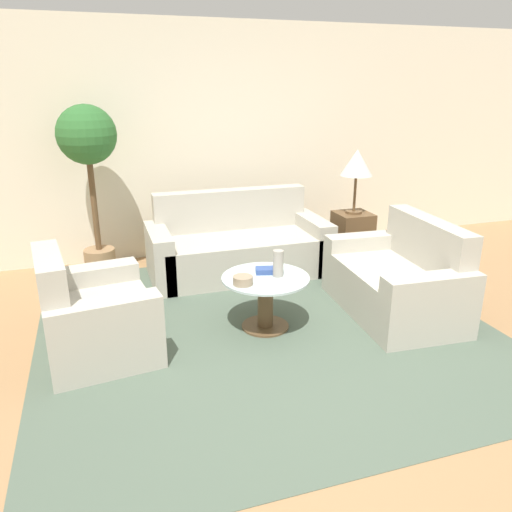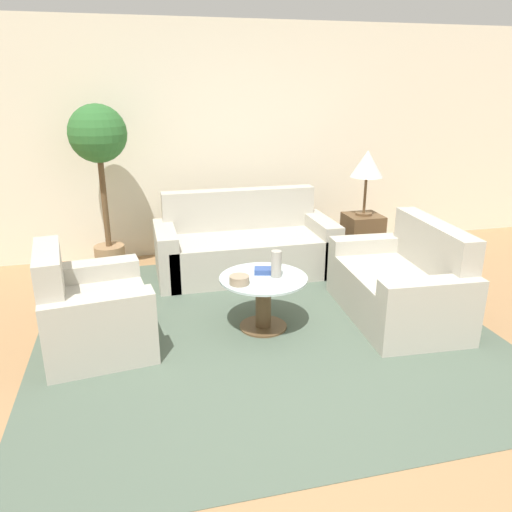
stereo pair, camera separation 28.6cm
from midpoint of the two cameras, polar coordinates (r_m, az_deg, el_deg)
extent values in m
plane|color=#9E754C|center=(3.56, 4.02, -13.80)|extent=(14.00, 14.00, 0.00)
cube|color=beige|center=(5.90, -6.82, 12.82)|extent=(10.00, 0.06, 2.60)
cube|color=#4C5B4C|center=(4.22, -0.90, -8.11)|extent=(3.63, 3.52, 0.01)
cube|color=#B2AD9E|center=(5.29, -3.49, 0.06)|extent=(1.67, 0.84, 0.42)
cube|color=#B2AD9E|center=(5.53, -4.40, 3.24)|extent=(1.67, 0.18, 0.85)
cube|color=#B2AD9E|center=(5.14, -12.52, -0.15)|extent=(0.20, 0.84, 0.56)
cube|color=#B2AD9E|center=(5.52, 4.88, 1.62)|extent=(0.20, 0.84, 0.56)
cube|color=#B2AD9E|center=(4.01, -19.43, -7.54)|extent=(0.86, 0.82, 0.42)
cube|color=#B2AD9E|center=(3.92, -24.01, -5.55)|extent=(0.27, 0.75, 0.82)
cube|color=#B2AD9E|center=(3.65, -18.85, -8.96)|extent=(0.79, 0.30, 0.56)
cube|color=#B2AD9E|center=(4.31, -20.12, -4.68)|extent=(0.79, 0.30, 0.56)
cube|color=#B2AD9E|center=(4.53, 13.59, -3.81)|extent=(0.86, 1.17, 0.42)
cube|color=#B2AD9E|center=(4.61, 17.16, -0.99)|extent=(0.25, 1.13, 0.83)
cube|color=#B2AD9E|center=(4.97, 10.67, -0.67)|extent=(0.80, 0.25, 0.56)
cube|color=#B2AD9E|center=(4.06, 17.32, -5.84)|extent=(0.80, 0.25, 0.56)
cylinder|color=brown|center=(4.22, -0.90, -8.04)|extent=(0.39, 0.39, 0.02)
cylinder|color=brown|center=(4.12, -0.91, -5.48)|extent=(0.13, 0.13, 0.44)
cylinder|color=#B2C6C6|center=(4.04, -0.93, -2.55)|extent=(0.72, 0.72, 0.02)
cube|color=brown|center=(5.66, 9.49, 2.00)|extent=(0.38, 0.38, 0.58)
cylinder|color=brown|center=(5.58, 9.66, 4.99)|extent=(0.18, 0.18, 0.02)
cylinder|color=brown|center=(5.53, 9.78, 7.07)|extent=(0.03, 0.03, 0.39)
cone|color=beige|center=(5.48, 9.98, 10.47)|extent=(0.35, 0.35, 0.28)
cylinder|color=#93704C|center=(5.54, -18.78, -0.73)|extent=(0.32, 0.32, 0.30)
cylinder|color=brown|center=(5.37, -19.52, 5.85)|extent=(0.06, 0.06, 1.01)
sphere|color=#2D662D|center=(5.27, -20.33, 12.88)|extent=(0.58, 0.58, 0.58)
cylinder|color=#9E998E|center=(4.01, 0.52, -0.88)|extent=(0.09, 0.09, 0.22)
cylinder|color=gray|center=(3.88, -3.62, -2.82)|extent=(0.16, 0.16, 0.07)
cube|color=#334C8C|center=(4.11, -0.68, -1.68)|extent=(0.22, 0.16, 0.04)
camera|label=1|loc=(0.14, -91.94, -0.67)|focal=35.00mm
camera|label=2|loc=(0.14, 88.06, 0.67)|focal=35.00mm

